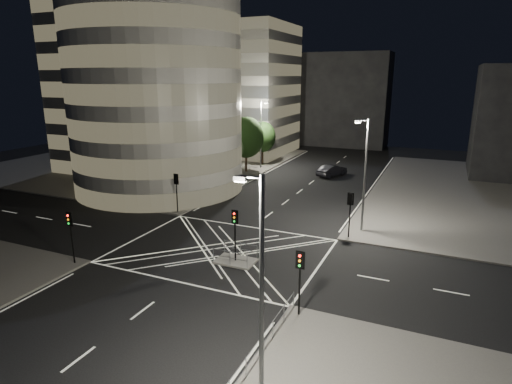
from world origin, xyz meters
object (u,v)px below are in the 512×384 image
at_px(traffic_signal_fr, 350,207).
at_px(traffic_signal_nr, 300,271).
at_px(central_island, 236,261).
at_px(street_lamp_right_far, 365,172).
at_px(traffic_signal_fl, 176,186).
at_px(street_lamp_left_near, 197,152).
at_px(sedan, 332,170).
at_px(street_lamp_right_near, 260,286).
at_px(street_lamp_left_far, 261,132).
at_px(traffic_signal_nl, 71,228).
at_px(traffic_signal_island, 235,226).

bearing_deg(traffic_signal_fr, traffic_signal_nr, -90.00).
bearing_deg(central_island, street_lamp_right_far, 54.70).
distance_m(traffic_signal_fl, street_lamp_left_near, 5.86).
xyz_separation_m(traffic_signal_fr, sedan, (-7.30, 22.96, -2.09)).
bearing_deg(street_lamp_right_near, street_lamp_left_far, 113.21).
xyz_separation_m(traffic_signal_fl, traffic_signal_nr, (17.60, -13.60, 0.00)).
bearing_deg(central_island, street_lamp_left_near, 130.27).
distance_m(traffic_signal_fl, street_lamp_right_near, 27.79).
relative_size(traffic_signal_nr, street_lamp_left_far, 0.40).
bearing_deg(traffic_signal_nr, street_lamp_left_far, 116.36).
bearing_deg(street_lamp_left_far, sedan, -1.28).
height_order(traffic_signal_nl, traffic_signal_fr, same).
height_order(traffic_signal_nl, street_lamp_left_near, street_lamp_left_near).
distance_m(central_island, traffic_signal_nr, 9.08).
relative_size(traffic_signal_nr, traffic_signal_island, 1.00).
bearing_deg(traffic_signal_nl, traffic_signal_fr, 37.69).
height_order(traffic_signal_fl, traffic_signal_nl, same).
relative_size(traffic_signal_nl, sedan, 0.80).
bearing_deg(traffic_signal_fl, street_lamp_left_near, 96.97).
distance_m(traffic_signal_island, street_lamp_right_far, 13.13).
xyz_separation_m(central_island, traffic_signal_island, (0.00, 0.00, 2.84)).
bearing_deg(traffic_signal_island, sedan, 90.92).
xyz_separation_m(traffic_signal_fl, street_lamp_right_near, (18.24, -20.80, 2.63)).
distance_m(traffic_signal_fr, street_lamp_left_near, 19.14).
distance_m(traffic_signal_fl, street_lamp_left_far, 23.36).
distance_m(street_lamp_left_near, street_lamp_right_far, 19.11).
bearing_deg(traffic_signal_island, street_lamp_right_far, 54.70).
xyz_separation_m(traffic_signal_nl, street_lamp_left_far, (-0.64, 36.80, 2.63)).
relative_size(street_lamp_left_far, street_lamp_right_far, 1.00).
height_order(central_island, traffic_signal_fl, traffic_signal_fl).
distance_m(traffic_signal_nl, traffic_signal_nr, 17.60).
height_order(traffic_signal_nl, sedan, traffic_signal_nl).
distance_m(central_island, sedan, 31.27).
xyz_separation_m(central_island, traffic_signal_nr, (6.80, -5.30, 2.84)).
xyz_separation_m(central_island, sedan, (-0.50, 31.26, 0.75)).
relative_size(central_island, traffic_signal_island, 0.75).
xyz_separation_m(traffic_signal_nl, sedan, (10.30, 36.56, -2.09)).
relative_size(traffic_signal_fr, street_lamp_left_near, 0.40).
bearing_deg(street_lamp_left_near, central_island, -49.73).
distance_m(street_lamp_right_near, sedan, 44.72).
height_order(central_island, street_lamp_right_near, street_lamp_right_near).
bearing_deg(street_lamp_right_far, street_lamp_right_near, -90.00).
distance_m(street_lamp_left_near, sedan, 21.38).
height_order(traffic_signal_fl, traffic_signal_nr, same).
relative_size(traffic_signal_nl, street_lamp_left_far, 0.40).
bearing_deg(traffic_signal_fr, street_lamp_right_far, 73.89).
bearing_deg(traffic_signal_fr, street_lamp_left_near, 164.08).
xyz_separation_m(traffic_signal_island, street_lamp_left_far, (-11.44, 31.50, 2.63)).
relative_size(traffic_signal_fr, traffic_signal_island, 1.00).
relative_size(central_island, traffic_signal_fr, 0.75).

